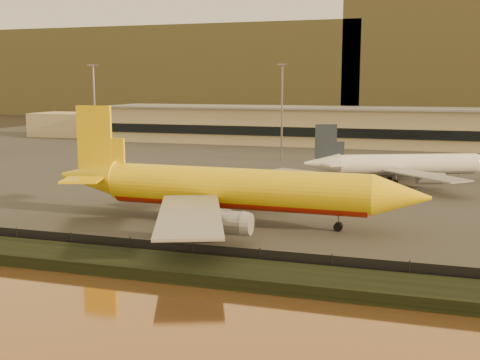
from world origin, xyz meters
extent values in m
plane|color=black|center=(0.00, 0.00, 0.00)|extent=(900.00, 900.00, 0.00)
cube|color=black|center=(0.00, -17.00, 0.70)|extent=(320.00, 7.00, 1.40)
cube|color=#2D2D2D|center=(0.00, 95.00, 0.10)|extent=(320.00, 220.00, 0.20)
cube|color=black|center=(0.00, -13.00, 1.30)|extent=(300.00, 0.05, 2.20)
cube|color=tan|center=(0.00, 125.00, 6.20)|extent=(160.00, 22.00, 12.00)
cube|color=black|center=(0.00, 113.80, 5.20)|extent=(160.00, 0.60, 3.00)
cube|color=gray|center=(0.00, 125.00, 12.50)|extent=(164.00, 24.00, 0.60)
cube|color=tan|center=(-95.00, 129.00, 4.70)|extent=(50.00, 18.00, 9.00)
cylinder|color=slate|center=(-60.00, 70.00, 12.70)|extent=(0.50, 0.50, 25.00)
cube|color=slate|center=(-60.00, 70.00, 25.40)|extent=(2.20, 2.20, 0.40)
cylinder|color=slate|center=(-10.00, 80.00, 12.70)|extent=(0.50, 0.50, 25.00)
cube|color=slate|center=(-10.00, 80.00, 25.40)|extent=(2.20, 2.20, 0.40)
cube|color=brown|center=(-140.00, 340.00, 27.50)|extent=(260.00, 160.00, 55.00)
cylinder|color=yellow|center=(0.85, 7.05, 5.57)|extent=(39.21, 6.04, 5.66)
cylinder|color=#B01C0A|center=(0.85, 7.05, 4.58)|extent=(38.11, 4.78, 4.41)
cone|color=yellow|center=(24.23, 6.82, 5.57)|extent=(7.67, 5.73, 5.66)
cone|color=yellow|center=(-23.62, 7.29, 6.00)|extent=(9.84, 5.75, 5.66)
cube|color=yellow|center=(-22.53, 7.28, 12.22)|extent=(5.99, 0.51, 9.90)
cube|color=yellow|center=(-21.39, 12.92, 6.42)|extent=(6.86, 6.82, 0.34)
cube|color=yellow|center=(-21.50, 1.61, 6.42)|extent=(6.80, 6.76, 0.34)
cube|color=gray|center=(-0.09, 22.12, 4.58)|extent=(16.42, 25.52, 0.34)
cylinder|color=gray|center=(2.59, 18.42, 3.03)|extent=(6.56, 3.17, 3.11)
cube|color=gray|center=(-0.39, -8.00, 4.58)|extent=(16.03, 25.56, 0.34)
cylinder|color=gray|center=(2.37, -4.36, 3.03)|extent=(6.56, 3.17, 3.11)
cylinder|color=black|center=(15.80, 6.90, 0.82)|extent=(1.25, 1.00, 1.24)
cylinder|color=slate|center=(15.80, 6.90, 1.47)|extent=(0.22, 0.22, 2.54)
cylinder|color=black|center=(-3.25, 4.54, 0.82)|extent=(1.25, 1.00, 1.24)
cylinder|color=slate|center=(-3.25, 4.54, 1.47)|extent=(0.22, 0.22, 2.54)
cylinder|color=black|center=(-3.21, 9.63, 0.82)|extent=(1.25, 1.00, 1.24)
cylinder|color=slate|center=(-3.21, 9.63, 1.47)|extent=(0.22, 0.22, 2.54)
cylinder|color=white|center=(23.34, 53.43, 4.05)|extent=(28.45, 15.13, 4.05)
cylinder|color=gray|center=(23.34, 53.43, 3.34)|extent=(27.36, 13.99, 3.16)
cone|color=white|center=(6.55, 46.31, 4.36)|extent=(8.30, 6.58, 4.05)
cube|color=#1B2431|center=(7.30, 46.63, 8.81)|extent=(4.23, 2.04, 7.09)
cube|color=white|center=(6.46, 50.67, 4.66)|extent=(4.37, 4.19, 0.24)
cube|color=white|center=(9.62, 43.21, 4.66)|extent=(5.59, 5.57, 0.24)
cube|color=gray|center=(18.24, 63.38, 3.34)|extent=(5.99, 18.34, 0.24)
cylinder|color=gray|center=(21.18, 61.65, 2.23)|extent=(5.35, 3.95, 2.23)
cube|color=gray|center=(26.95, 42.85, 3.34)|extent=(16.91, 16.91, 0.24)
cylinder|color=gray|center=(27.75, 46.16, 2.23)|extent=(5.35, 3.95, 2.23)
cylinder|color=black|center=(33.61, 57.79, 0.65)|extent=(1.10, 1.00, 0.89)
cylinder|color=slate|center=(33.61, 57.79, 1.11)|extent=(0.21, 0.21, 1.82)
cylinder|color=black|center=(21.26, 50.57, 0.65)|extent=(1.10, 1.00, 0.89)
cylinder|color=slate|center=(21.26, 50.57, 1.11)|extent=(0.21, 0.21, 1.82)
cylinder|color=black|center=(19.83, 53.92, 0.65)|extent=(1.10, 1.00, 0.89)
cylinder|color=slate|center=(19.83, 53.92, 1.11)|extent=(0.21, 0.21, 1.82)
cube|color=yellow|center=(17.95, 25.87, 1.12)|extent=(4.51, 3.27, 1.85)
cube|color=white|center=(-17.39, 31.13, 1.18)|extent=(4.72, 3.05, 1.96)
camera|label=1|loc=(27.23, -75.12, 20.57)|focal=45.00mm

